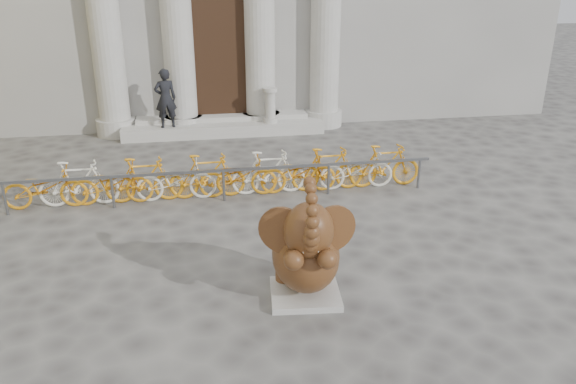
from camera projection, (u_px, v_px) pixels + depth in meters
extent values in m
plane|color=#474442|center=(264.00, 301.00, 8.54)|extent=(80.00, 80.00, 0.00)
cube|color=black|center=(220.00, 54.00, 16.75)|extent=(2.40, 0.16, 4.00)
cube|color=#A8A59E|center=(224.00, 128.00, 17.07)|extent=(6.00, 1.20, 0.36)
cube|color=#A8A59E|center=(305.00, 294.00, 8.64)|extent=(1.14, 1.05, 0.11)
ellipsoid|color=black|center=(304.00, 265.00, 8.72)|extent=(0.96, 0.93, 0.67)
ellipsoid|color=black|center=(306.00, 255.00, 8.41)|extent=(1.13, 1.36, 1.09)
cylinder|color=black|center=(285.00, 272.00, 8.89)|extent=(0.35, 0.35, 0.27)
cylinder|color=black|center=(321.00, 270.00, 8.93)|extent=(0.35, 0.35, 0.27)
cylinder|color=black|center=(292.00, 257.00, 7.93)|extent=(0.31, 0.65, 0.42)
cylinder|color=black|center=(325.00, 256.00, 7.96)|extent=(0.31, 0.65, 0.42)
ellipsoid|color=black|center=(309.00, 231.00, 7.84)|extent=(0.78, 0.74, 0.84)
cylinder|color=black|center=(283.00, 230.00, 7.95)|extent=(0.68, 0.34, 0.72)
cylinder|color=black|center=(333.00, 229.00, 8.00)|extent=(0.71, 0.20, 0.72)
cone|color=beige|center=(301.00, 249.00, 7.70)|extent=(0.11, 0.25, 0.11)
cone|color=beige|center=(319.00, 248.00, 7.72)|extent=(0.15, 0.25, 0.11)
cube|color=slate|center=(223.00, 170.00, 11.95)|extent=(9.27, 0.06, 0.06)
cylinder|color=slate|center=(5.00, 199.00, 11.39)|extent=(0.06, 0.06, 0.70)
cylinder|color=slate|center=(113.00, 192.00, 11.72)|extent=(0.06, 0.06, 0.70)
cylinder|color=slate|center=(224.00, 186.00, 12.08)|extent=(0.06, 0.06, 0.70)
cylinder|color=slate|center=(328.00, 179.00, 12.44)|extent=(0.06, 0.06, 0.70)
cylinder|color=slate|center=(419.00, 174.00, 12.78)|extent=(0.06, 0.06, 0.70)
imported|color=orange|center=(45.00, 186.00, 11.67)|extent=(1.70, 0.50, 1.00)
imported|color=silver|center=(78.00, 184.00, 11.78)|extent=(1.66, 0.47, 1.00)
imported|color=orange|center=(111.00, 182.00, 11.88)|extent=(1.70, 0.50, 1.00)
imported|color=orange|center=(144.00, 180.00, 11.99)|extent=(1.66, 0.47, 1.00)
imported|color=silver|center=(176.00, 178.00, 12.10)|extent=(1.70, 0.50, 1.00)
imported|color=orange|center=(207.00, 176.00, 12.20)|extent=(1.66, 0.47, 1.00)
imported|color=orange|center=(238.00, 174.00, 12.31)|extent=(1.70, 0.50, 1.00)
imported|color=silver|center=(268.00, 172.00, 12.41)|extent=(1.66, 0.47, 1.00)
imported|color=orange|center=(298.00, 171.00, 12.52)|extent=(1.70, 0.50, 1.00)
imported|color=orange|center=(328.00, 169.00, 12.62)|extent=(1.66, 0.47, 1.00)
imported|color=silver|center=(356.00, 167.00, 12.73)|extent=(1.70, 0.50, 1.00)
imported|color=orange|center=(385.00, 166.00, 12.83)|extent=(1.66, 0.47, 1.00)
imported|color=black|center=(165.00, 98.00, 16.12)|extent=(0.69, 0.52, 1.71)
cylinder|color=#A8A59E|center=(270.00, 120.00, 16.92)|extent=(0.42, 0.42, 0.13)
cylinder|color=#A8A59E|center=(270.00, 107.00, 16.77)|extent=(0.30, 0.30, 0.96)
cylinder|color=#A8A59E|center=(270.00, 90.00, 16.58)|extent=(0.42, 0.42, 0.11)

